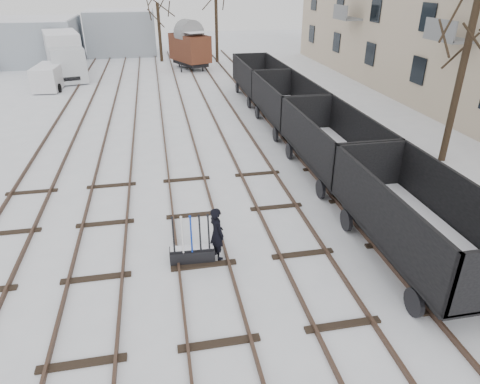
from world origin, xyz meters
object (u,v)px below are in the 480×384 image
object	(u,v)px
ground_frame	(192,254)
lorry	(64,55)
worker	(217,233)
box_van_wagon	(190,47)
freight_wagon_a	(416,233)
panel_van	(49,77)

from	to	relation	value
ground_frame	lorry	size ratio (longest dim) A/B	0.18
worker	box_van_wagon	world-z (taller)	box_van_wagon
freight_wagon_a	panel_van	bearing A→B (deg)	120.22
lorry	panel_van	bearing A→B (deg)	-111.08
freight_wagon_a	box_van_wagon	world-z (taller)	box_van_wagon
worker	box_van_wagon	bearing A→B (deg)	-25.97
worker	panel_van	size ratio (longest dim) A/B	0.41
lorry	panel_van	xyz separation A→B (m)	(-0.53, -4.27, -0.90)
worker	panel_van	bearing A→B (deg)	-1.39
freight_wagon_a	lorry	world-z (taller)	lorry
ground_frame	panel_van	world-z (taller)	panel_van
freight_wagon_a	panel_van	distance (m)	29.02
ground_frame	freight_wagon_a	world-z (taller)	freight_wagon_a
worker	freight_wagon_a	distance (m)	5.70
ground_frame	worker	xyz separation A→B (m)	(0.75, 0.10, 0.54)
freight_wagon_a	lorry	size ratio (longest dim) A/B	0.78
box_van_wagon	lorry	bearing A→B (deg)	165.51
ground_frame	worker	distance (m)	0.93
ground_frame	box_van_wagon	bearing A→B (deg)	87.53
worker	ground_frame	bearing A→B (deg)	75.32
worker	freight_wagon_a	world-z (taller)	freight_wagon_a
freight_wagon_a	lorry	xyz separation A→B (m)	(-14.08, 29.35, 0.83)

